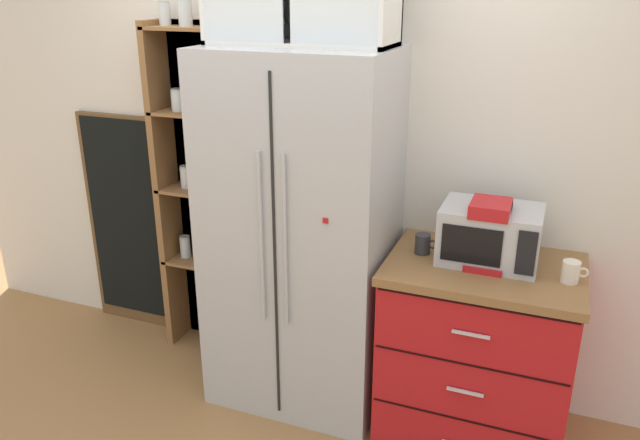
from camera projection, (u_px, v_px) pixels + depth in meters
ground_plane at (301, 391)px, 3.43m from camera, size 10.72×10.72×0.00m
wall_back_cream at (327, 150)px, 3.32m from camera, size 5.02×0.10×2.55m
refrigerator at (302, 234)px, 3.13m from camera, size 0.89×0.65×1.85m
pantry_shelf_column at (204, 187)px, 3.58m from camera, size 0.52×0.25×2.05m
counter_cabinet at (476, 350)px, 2.99m from camera, size 0.88×0.65×0.91m
microwave at (490, 234)px, 2.82m from camera, size 0.44×0.33×0.26m
coffee_maker at (489, 232)px, 2.78m from camera, size 0.17×0.20×0.31m
mug_charcoal at (423, 244)px, 2.93m from camera, size 0.11×0.07×0.10m
mug_cream at (571, 272)px, 2.64m from camera, size 0.11×0.07×0.10m
bottle_cobalt at (487, 243)px, 2.76m from camera, size 0.07×0.07×0.27m
bottle_amber at (489, 235)px, 2.82m from camera, size 0.06×0.06×0.29m
chalkboard_menu at (129, 223)px, 3.91m from camera, size 0.60×0.04×1.38m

